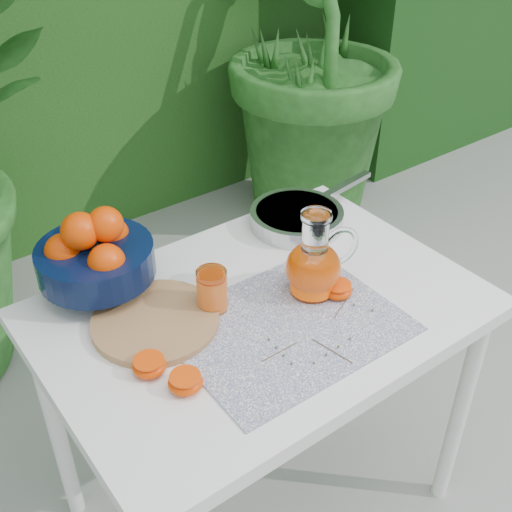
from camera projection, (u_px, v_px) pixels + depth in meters
ground at (273, 470)px, 2.00m from camera, size 60.00×60.00×0.00m
potted_plant_right at (300, 31)px, 2.84m from camera, size 1.96×1.96×1.77m
white_table at (261, 332)px, 1.53m from camera, size 1.00×0.70×0.75m
placemat at (287, 326)px, 1.43m from camera, size 0.50×0.39×0.00m
cutting_board at (155, 321)px, 1.43m from camera, size 0.34×0.34×0.02m
fruit_bowl at (94, 254)px, 1.49m from camera, size 0.28×0.28×0.22m
juice_pitcher at (314, 265)px, 1.49m from camera, size 0.20×0.15×0.22m
juice_tumbler at (212, 291)px, 1.45m from camera, size 0.08×0.08×0.10m
saute_pan at (298, 216)px, 1.76m from camera, size 0.47×0.29×0.05m
orange_halves at (230, 342)px, 1.36m from camera, size 0.56×0.17×0.03m
thyme_sprigs at (321, 332)px, 1.40m from camera, size 0.33×0.22×0.01m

